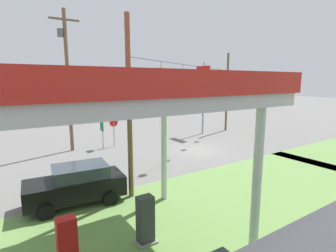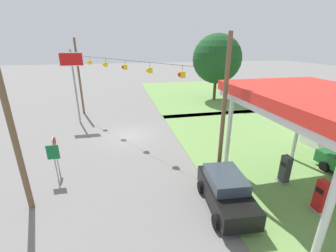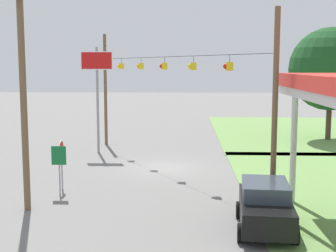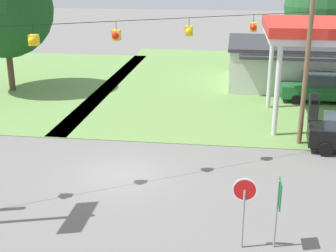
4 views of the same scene
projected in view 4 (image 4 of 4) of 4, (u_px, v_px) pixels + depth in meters
The scene contains 9 objects.
ground_plane at pixel (121, 175), 20.69m from camera, with size 160.00×160.00×0.00m, color slate.
gas_station_store at pixel (316, 64), 35.62m from camera, with size 13.32×8.62×3.29m.
fuel_pump_near at pixel (313, 109), 27.34m from camera, with size 0.71×0.56×1.76m.
car_at_pumps_rear at pixel (321, 88), 31.30m from camera, with size 5.07×2.17×1.96m.
stop_sign_roadside at pixel (244, 198), 14.82m from camera, with size 0.80×0.08×2.50m.
route_sign at pixel (279, 201), 14.87m from camera, with size 0.10×0.70×2.40m.
signal_span_gantry at pixel (118, 69), 19.12m from camera, with size 16.77×10.24×8.58m.
tree_behind_station at pixel (320, 6), 39.91m from camera, with size 6.10×6.10×8.52m.
tree_west_verge at pixel (4, 9), 32.57m from camera, with size 6.85×6.85×9.33m.
Camera 4 is at (4.65, -18.38, 8.82)m, focal length 50.00 mm.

